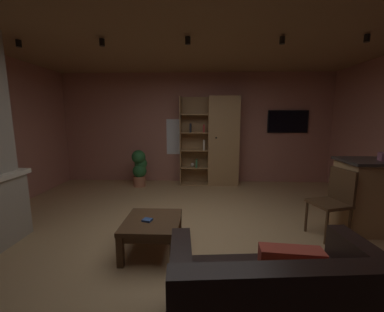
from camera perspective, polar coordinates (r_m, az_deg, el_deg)
floor at (r=3.35m, az=-0.28°, el=-19.33°), size 6.51×5.81×0.02m
wall_back at (r=5.89m, az=0.95°, el=6.62°), size 6.63×0.06×2.65m
ceiling at (r=3.13m, az=-0.32°, el=29.08°), size 6.51×5.81×0.02m
window_pane_back at (r=5.89m, az=-3.10°, el=4.63°), size 0.63×0.01×0.87m
bookshelf_cabinet at (r=5.65m, az=6.61°, el=3.44°), size 1.37×0.41×2.07m
leather_couch at (r=2.02m, az=20.59°, el=-31.31°), size 1.56×1.00×0.84m
coffee_table at (r=2.97m, az=-9.52°, el=-16.28°), size 0.65×0.70×0.40m
table_book_0 at (r=2.91m, az=-10.69°, el=-14.87°), size 0.12×0.11×0.02m
dining_chair at (r=3.74m, az=30.99°, el=-8.66°), size 0.52×0.52×0.92m
potted_floor_plant at (r=5.63m, az=-12.48°, el=-2.56°), size 0.33×0.37×0.86m
wall_mounted_tv at (r=6.18m, az=22.01°, el=7.68°), size 0.95×0.06×0.53m
track_light_spot_0 at (r=4.23m, az=-36.20°, el=20.96°), size 0.07×0.07×0.09m
track_light_spot_1 at (r=3.69m, az=-20.80°, el=24.13°), size 0.07×0.07×0.09m
track_light_spot_2 at (r=3.41m, az=-1.01°, el=25.98°), size 0.07×0.07×0.09m
track_light_spot_3 at (r=3.59m, az=20.86°, el=24.54°), size 0.07×0.07×0.09m
track_light_spot_4 at (r=3.99m, az=36.45°, el=21.79°), size 0.07×0.07×0.09m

